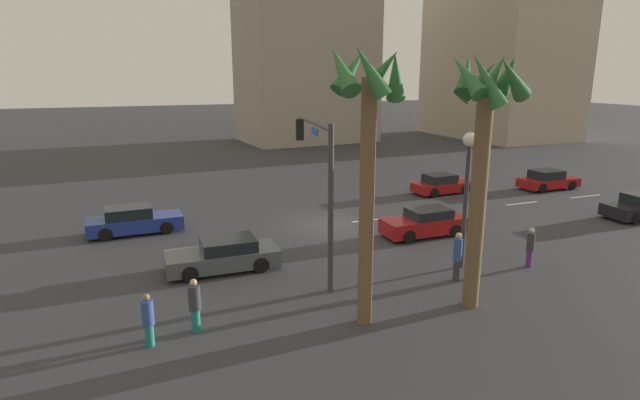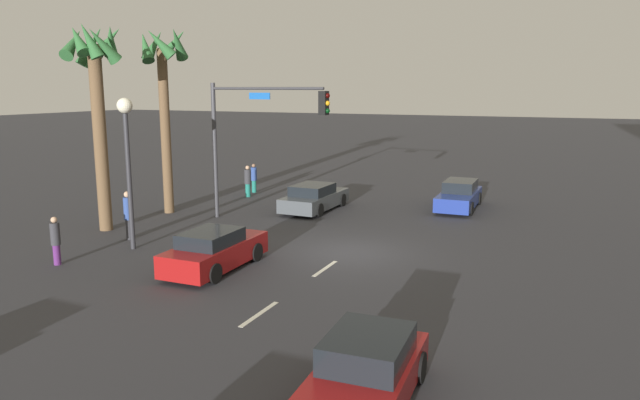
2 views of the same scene
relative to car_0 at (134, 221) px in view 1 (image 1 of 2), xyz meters
name	(u,v)px [view 1 (image 1 of 2)]	position (x,y,z in m)	size (l,w,h in m)	color
ground_plane	(330,225)	(-9.76, 2.11, -0.64)	(220.00, 220.00, 0.00)	#333338
lane_stripe_0	(585,196)	(-27.76, 2.11, -0.63)	(2.58, 0.14, 0.01)	silver
lane_stripe_1	(522,203)	(-22.55, 2.11, -0.63)	(2.40, 0.14, 0.01)	silver
lane_stripe_2	(436,213)	(-16.33, 2.11, -0.63)	(1.93, 0.14, 0.01)	silver
lane_stripe_3	(367,220)	(-11.93, 2.11, -0.63)	(1.84, 0.14, 0.01)	silver
car_0	(134,221)	(0.00, 0.00, 0.00)	(4.61, 1.87, 1.38)	navy
car_1	(425,223)	(-13.46, 5.44, 0.00)	(4.22, 1.83, 1.35)	maroon
car_2	(548,180)	(-27.08, -0.52, -0.03)	(4.14, 1.88, 1.34)	maroon
car_3	(224,255)	(-3.34, 6.44, -0.03)	(4.52, 2.00, 1.30)	#474C51
car_5	(442,185)	(-19.41, -1.98, -0.03)	(4.09, 1.98, 1.32)	maroon
traffic_signal	(318,168)	(-6.92, 7.82, 3.61)	(1.08, 6.17, 6.16)	#38383D
streetlamp	(468,173)	(-12.59, 9.67, 3.33)	(0.56, 0.56, 5.59)	#2D2D33
pedestrian_0	(457,255)	(-11.56, 10.77, 0.40)	(0.35, 0.35, 1.94)	#333338
pedestrian_1	(148,319)	(-0.19, 11.71, 0.23)	(0.47, 0.47, 1.65)	#1E7266
pedestrian_2	(530,247)	(-15.23, 10.64, 0.25)	(0.43, 0.43, 1.67)	#59266B
pedestrian_3	(195,304)	(-1.58, 11.28, 0.27)	(0.40, 0.40, 1.74)	#1E7266
palm_tree_0	(484,127)	(-10.68, 12.83, 5.52)	(2.41, 2.58, 8.53)	brown
palm_tree_1	(367,128)	(-6.69, 12.60, 5.62)	(2.45, 2.45, 8.76)	brown
building_0	(306,37)	(-20.06, -31.36, 11.19)	(14.52, 10.08, 23.65)	#9E9384
building_1	(501,52)	(-43.93, -26.79, 9.75)	(11.73, 17.54, 20.78)	#B2A38E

